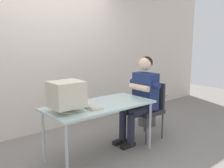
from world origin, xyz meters
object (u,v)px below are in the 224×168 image
Objects in this scene: desk at (100,108)px; crt_monitor at (67,95)px; keyboard at (90,106)px; person_seated at (141,95)px; potted_plant at (147,110)px; desk_mug at (79,99)px; office_chair at (149,107)px.

crt_monitor is (-0.51, -0.02, 0.26)m from desk.
crt_monitor reaches higher than keyboard.
potted_plant is at bearing 33.40° from person_seated.
potted_plant is (1.60, 0.45, -0.45)m from keyboard.
potted_plant is (1.93, 0.44, -0.65)m from crt_monitor.
potted_plant is at bearing 16.42° from desk.
potted_plant is at bearing 12.96° from crt_monitor.
office_chair is at bearing -10.84° from desk_mug.
desk_mug is at bearing 38.48° from crt_monitor.
office_chair reaches higher than desk_mug.
person_seated reaches higher than desk.
keyboard is 0.52× the size of potted_plant.
potted_plant reaches higher than desk.
person_seated is (1.32, 0.05, -0.21)m from crt_monitor.
desk is 0.57m from crt_monitor.
office_chair is (1.00, 0.02, -0.16)m from desk.
desk is 3.60× the size of keyboard.
person_seated is at bearing -12.81° from desk_mug.
keyboard is 0.28m from desk_mug.
crt_monitor is 0.29× the size of person_seated.
desk is 3.80× the size of crt_monitor.
desk_mug is (0.34, 0.27, -0.16)m from crt_monitor.
keyboard is 4.18× the size of desk_mug.
desk is at bearing -178.53° from person_seated.
desk_mug is at bearing 169.16° from office_chair.
keyboard is at bearing -170.55° from desk.
keyboard is at bearing -177.52° from office_chair.
keyboard reaches higher than potted_plant.
desk is at bearing -55.78° from desk_mug.
keyboard is at bearing -177.07° from person_seated.
desk_mug is (-1.59, -0.17, 0.49)m from potted_plant.
crt_monitor is 1.34m from person_seated.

